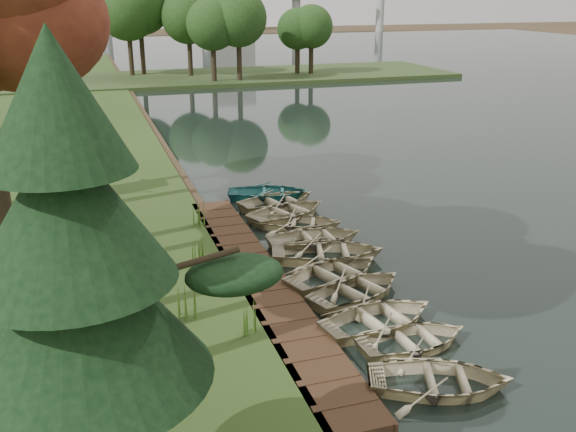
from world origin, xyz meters
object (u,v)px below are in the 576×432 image
object	(u,v)px
rowboat_0	(441,377)
stored_rowboat	(78,189)
boardwalk	(260,281)
rowboat_1	(414,337)
rowboat_2	(380,316)
pine_tree	(72,251)

from	to	relation	value
rowboat_0	stored_rowboat	size ratio (longest dim) A/B	1.02
boardwalk	rowboat_1	xyz separation A→B (m)	(2.79, -4.99, 0.22)
stored_rowboat	boardwalk	bearing A→B (deg)	-154.52
rowboat_1	rowboat_2	size ratio (longest dim) A/B	0.88
stored_rowboat	pine_tree	xyz separation A→B (m)	(0.17, -19.79, 4.82)
rowboat_0	rowboat_1	xyz separation A→B (m)	(0.33, 1.88, -0.03)
rowboat_2	stored_rowboat	size ratio (longest dim) A/B	1.06
boardwalk	pine_tree	world-z (taller)	pine_tree
boardwalk	stored_rowboat	world-z (taller)	stored_rowboat
rowboat_2	pine_tree	xyz separation A→B (m)	(-7.61, -5.47, 5.05)
rowboat_1	rowboat_2	distance (m)	1.31
boardwalk	rowboat_2	xyz separation A→B (m)	(2.41, -3.74, 0.26)
rowboat_0	stored_rowboat	world-z (taller)	stored_rowboat
rowboat_0	stored_rowboat	xyz separation A→B (m)	(-7.82, 17.45, 0.24)
rowboat_0	rowboat_2	bearing A→B (deg)	21.46
boardwalk	stored_rowboat	size ratio (longest dim) A/B	4.83
rowboat_0	rowboat_1	bearing A→B (deg)	10.55
rowboat_1	pine_tree	bearing A→B (deg)	114.72
stored_rowboat	pine_tree	distance (m)	20.37
rowboat_0	rowboat_2	size ratio (longest dim) A/B	0.96
boardwalk	stored_rowboat	distance (m)	11.86
rowboat_0	rowboat_2	distance (m)	3.13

